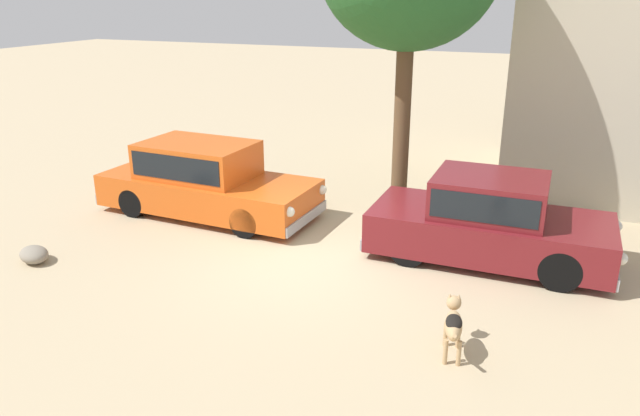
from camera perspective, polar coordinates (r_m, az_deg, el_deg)
ground_plane at (r=10.90m, az=-0.80°, el=-4.73°), size 80.00×80.00×0.00m
parked_sedan_nearest at (r=13.05m, az=-10.82°, el=2.71°), size 4.82×2.02×1.54m
parked_sedan_second at (r=11.02m, az=15.63°, el=-1.02°), size 4.26×1.82×1.53m
stray_dog_spotted at (r=8.19m, az=12.46°, el=-10.49°), size 0.35×1.07×0.70m
rubble_pile at (r=11.83m, az=-25.32°, el=-3.98°), size 0.76×0.68×0.28m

